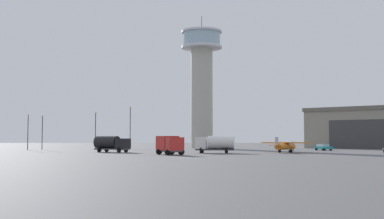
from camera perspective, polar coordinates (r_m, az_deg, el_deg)
ground_plane at (r=66.76m, az=-0.20°, el=-5.63°), size 400.00×400.00×0.00m
control_tower at (r=129.70m, az=1.14°, el=3.74°), size 10.72×10.72×35.01m
hangar at (r=138.76m, az=20.76°, el=-2.03°), size 39.79×38.43×10.57m
airplane_orange at (r=90.73m, az=10.74°, el=-4.13°), size 8.40×7.42×2.82m
truck_box_red at (r=78.49m, az=-2.64°, el=-4.04°), size 4.83×6.38×3.00m
truck_fuel_tanker_black at (r=93.40m, az=-9.34°, el=-3.89°), size 7.28×5.34×3.04m
truck_fuel_tanker_white at (r=87.27m, az=2.70°, el=-3.96°), size 7.07×4.00×3.04m
car_teal at (r=109.18m, az=15.00°, el=-4.23°), size 3.16×4.75×1.37m
light_post_west at (r=116.65m, az=-16.98°, el=-2.16°), size 0.44×0.44×7.91m
light_post_east at (r=117.14m, az=-7.19°, el=-1.69°), size 0.44×0.44×10.23m
light_post_north at (r=113.12m, az=-11.14°, el=-2.02°), size 0.44×0.44×8.62m
light_post_centre at (r=117.56m, az=-18.50°, el=-2.09°), size 0.44×0.44×8.10m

